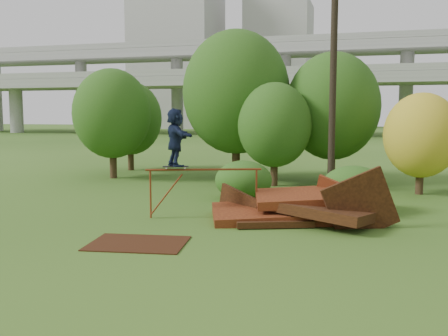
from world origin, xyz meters
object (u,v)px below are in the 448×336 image
(skater, at_px, (175,137))
(flat_plate, at_px, (138,243))
(utility_pole, at_px, (334,54))
(scrap_pile, at_px, (295,209))

(skater, relative_size, flat_plate, 0.75)
(flat_plate, xyz_separation_m, utility_pole, (4.10, 9.99, 5.66))
(scrap_pile, bearing_deg, skater, -172.12)
(skater, bearing_deg, scrap_pile, -123.27)
(scrap_pile, relative_size, flat_plate, 2.44)
(skater, distance_m, utility_pole, 8.61)
(flat_plate, relative_size, utility_pole, 0.21)
(skater, distance_m, flat_plate, 4.11)
(skater, bearing_deg, utility_pole, -73.78)
(scrap_pile, distance_m, utility_pole, 8.21)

